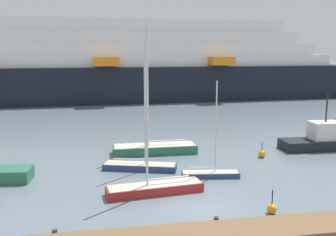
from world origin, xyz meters
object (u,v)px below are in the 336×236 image
(sailboat_0, at_px, (155,147))
(sailboat_4, at_px, (155,186))
(cruise_ship, at_px, (47,65))
(channel_buoy_0, at_px, (262,154))
(sailboat_1, at_px, (140,164))
(sailboat_2, at_px, (210,173))
(fishing_boat_1, at_px, (322,139))
(channel_buoy_1, at_px, (272,209))

(sailboat_0, distance_m, sailboat_4, 9.26)
(sailboat_0, relative_size, cruise_ship, 0.10)
(channel_buoy_0, bearing_deg, sailboat_1, -171.47)
(sailboat_2, relative_size, fishing_boat_1, 0.94)
(sailboat_1, bearing_deg, fishing_boat_1, 27.65)
(sailboat_1, distance_m, channel_buoy_1, 10.87)
(sailboat_1, distance_m, fishing_boat_1, 17.15)
(sailboat_0, xyz_separation_m, channel_buoy_0, (8.63, -2.79, -0.22))
(fishing_boat_1, xyz_separation_m, channel_buoy_1, (-10.57, -12.09, -0.58))
(sailboat_2, bearing_deg, sailboat_4, -143.88)
(channel_buoy_0, xyz_separation_m, channel_buoy_1, (-4.06, -10.43, -0.02))
(sailboat_4, bearing_deg, cruise_ship, -81.88)
(sailboat_0, bearing_deg, cruise_ship, -69.83)
(sailboat_1, height_order, channel_buoy_0, sailboat_1)
(sailboat_1, relative_size, sailboat_4, 0.97)
(sailboat_4, distance_m, channel_buoy_0, 11.79)
(sailboat_2, bearing_deg, fishing_boat_1, 32.89)
(sailboat_4, bearing_deg, sailboat_0, -104.76)
(sailboat_4, relative_size, fishing_boat_1, 1.29)
(channel_buoy_0, bearing_deg, sailboat_4, -147.23)
(sailboat_0, xyz_separation_m, sailboat_2, (3.00, -6.85, -0.20))
(sailboat_2, bearing_deg, channel_buoy_1, -68.50)
(sailboat_1, relative_size, fishing_boat_1, 1.25)
(sailboat_0, height_order, fishing_boat_1, sailboat_0)
(sailboat_1, bearing_deg, sailboat_4, -68.17)
(fishing_boat_1, xyz_separation_m, cruise_ship, (-28.95, 39.07, 5.47))
(sailboat_0, xyz_separation_m, sailboat_1, (-1.71, -4.34, -0.10))
(sailboat_0, relative_size, channel_buoy_1, 8.02)
(sailboat_0, xyz_separation_m, channel_buoy_1, (4.56, -13.22, -0.25))
(sailboat_2, bearing_deg, sailboat_1, 159.55)
(sailboat_0, xyz_separation_m, cruise_ship, (-13.81, 37.94, 5.80))
(sailboat_2, xyz_separation_m, cruise_ship, (-16.81, 44.79, 6.01))
(sailboat_4, xyz_separation_m, channel_buoy_0, (9.92, 6.38, -0.15))
(sailboat_4, height_order, cruise_ship, cruise_ship)
(fishing_boat_1, bearing_deg, channel_buoy_0, -164.43)
(sailboat_0, relative_size, sailboat_4, 1.16)
(cruise_ship, bearing_deg, sailboat_4, -77.52)
(channel_buoy_0, bearing_deg, fishing_boat_1, 14.32)
(sailboat_0, bearing_deg, sailboat_1, 68.67)
(channel_buoy_0, relative_size, cruise_ship, 0.01)
(cruise_ship, bearing_deg, sailboat_1, -76.44)
(sailboat_2, distance_m, cruise_ship, 48.22)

